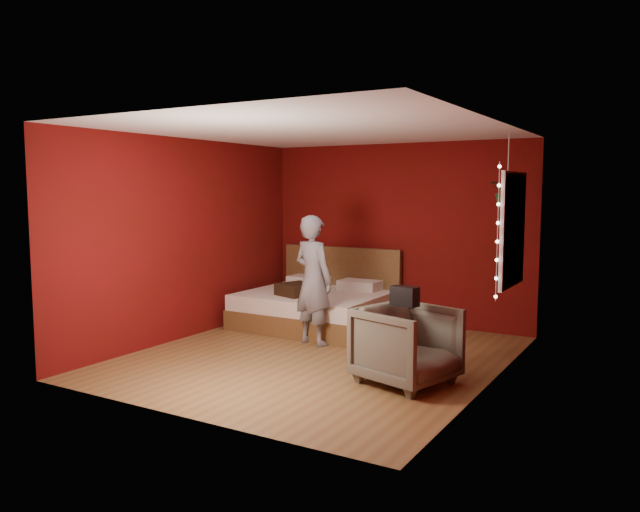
{
  "coord_description": "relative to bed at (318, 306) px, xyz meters",
  "views": [
    {
      "loc": [
        3.62,
        -6.1,
        1.94
      ],
      "look_at": [
        -0.21,
        0.4,
        1.13
      ],
      "focal_mm": 35.0,
      "sensor_mm": 36.0,
      "label": 1
    }
  ],
  "objects": [
    {
      "name": "floor",
      "position": [
        0.87,
        -1.46,
        -0.28
      ],
      "size": [
        4.5,
        4.5,
        0.0
      ],
      "primitive_type": "plane",
      "color": "brown",
      "rests_on": "ground"
    },
    {
      "name": "room_walls",
      "position": [
        0.87,
        -1.46,
        1.4
      ],
      "size": [
        4.04,
        4.54,
        2.62
      ],
      "color": "#630A0C",
      "rests_on": "ground"
    },
    {
      "name": "window",
      "position": [
        2.84,
        -0.56,
        1.22
      ],
      "size": [
        0.05,
        0.97,
        1.27
      ],
      "color": "white",
      "rests_on": "room_walls"
    },
    {
      "name": "fairy_lights",
      "position": [
        2.81,
        -1.09,
        1.22
      ],
      "size": [
        0.04,
        0.04,
        1.45
      ],
      "color": "silver",
      "rests_on": "room_walls"
    },
    {
      "name": "bed",
      "position": [
        0.0,
        0.0,
        0.0
      ],
      "size": [
        1.95,
        1.66,
        1.07
      ],
      "color": "brown",
      "rests_on": "ground"
    },
    {
      "name": "person",
      "position": [
        0.51,
        -0.96,
        0.53
      ],
      "size": [
        0.68,
        0.53,
        1.63
      ],
      "primitive_type": "imported",
      "rotation": [
        0.0,
        0.0,
        2.87
      ],
      "color": "slate",
      "rests_on": "ground"
    },
    {
      "name": "armchair",
      "position": [
        2.15,
        -1.88,
        0.11
      ],
      "size": [
        1.06,
        1.04,
        0.79
      ],
      "primitive_type": "imported",
      "rotation": [
        0.0,
        0.0,
        1.29
      ],
      "color": "#555143",
      "rests_on": "ground"
    },
    {
      "name": "handbag",
      "position": [
        2.11,
        -1.86,
        0.6
      ],
      "size": [
        0.29,
        0.19,
        0.19
      ],
      "primitive_type": "cube",
      "rotation": [
        0.0,
        0.0,
        -0.19
      ],
      "color": "black",
      "rests_on": "armchair"
    },
    {
      "name": "throw_pillow",
      "position": [
        -0.1,
        -0.4,
        0.29
      ],
      "size": [
        0.58,
        0.58,
        0.16
      ],
      "primitive_type": "cube",
      "rotation": [
        0.0,
        0.0,
        -0.34
      ],
      "color": "#301F10",
      "rests_on": "bed"
    },
    {
      "name": "hanging_plant",
      "position": [
        2.62,
        0.03,
        1.65
      ],
      "size": [
        0.46,
        0.42,
        0.88
      ],
      "color": "silver",
      "rests_on": "room_walls"
    }
  ]
}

